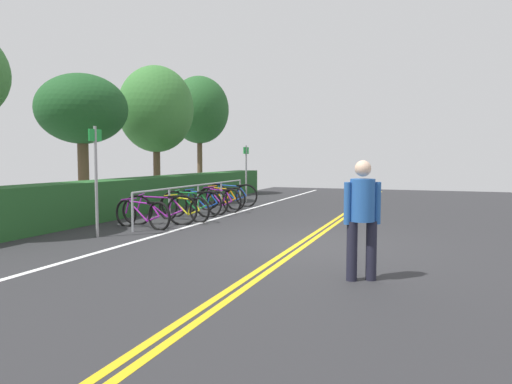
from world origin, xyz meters
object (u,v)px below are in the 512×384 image
(bicycle_3, at_px, (191,204))
(pedestrian, at_px, (362,212))
(bicycle_0, at_px, (142,214))
(bicycle_7, at_px, (231,195))
(bike_rack, at_px, (198,192))
(bicycle_1, at_px, (160,210))
(tree_extra, at_px, (199,110))
(bicycle_4, at_px, (202,202))
(tree_mid, at_px, (82,110))
(bicycle_5, at_px, (219,200))
(tree_far_right, at_px, (156,109))
(sign_post_near, at_px, (96,171))
(bicycle_2, at_px, (183,208))
(sign_post_far, at_px, (246,168))
(bicycle_6, at_px, (223,198))

(bicycle_3, xyz_separation_m, pedestrian, (-5.21, -5.24, 0.54))
(bicycle_0, height_order, pedestrian, pedestrian)
(bicycle_0, distance_m, bicycle_7, 5.27)
(bike_rack, height_order, pedestrian, pedestrian)
(bicycle_1, bearing_deg, tree_extra, 20.82)
(bicycle_4, bearing_deg, tree_mid, 104.08)
(bicycle_4, bearing_deg, bicycle_3, -176.58)
(bicycle_5, relative_size, tree_far_right, 0.35)
(tree_mid, bearing_deg, pedestrian, -120.25)
(bicycle_4, xyz_separation_m, tree_far_right, (2.20, 2.84, 2.93))
(bicycle_0, bearing_deg, bicycle_1, -7.15)
(bicycle_4, relative_size, pedestrian, 1.09)
(sign_post_near, bearing_deg, bicycle_2, -8.90)
(bicycle_1, relative_size, bicycle_2, 1.04)
(bicycle_2, bearing_deg, sign_post_far, 3.22)
(sign_post_near, height_order, sign_post_far, sign_post_near)
(pedestrian, bearing_deg, bike_rack, 43.17)
(bicycle_2, height_order, pedestrian, pedestrian)
(bicycle_6, distance_m, tree_extra, 6.74)
(bicycle_3, height_order, tree_mid, tree_mid)
(bicycle_6, distance_m, sign_post_near, 5.86)
(sign_post_near, xyz_separation_m, tree_far_right, (6.51, 2.63, 1.93))
(bicycle_5, distance_m, pedestrian, 8.43)
(pedestrian, bearing_deg, tree_extra, 34.84)
(tree_far_right, bearing_deg, sign_post_near, -158.01)
(bike_rack, bearing_deg, tree_extra, 26.37)
(bicycle_2, distance_m, bicycle_6, 2.97)
(bicycle_3, distance_m, pedestrian, 7.41)
(bicycle_3, xyz_separation_m, tree_extra, (7.07, 3.30, 3.29))
(bicycle_2, distance_m, pedestrian, 6.75)
(tree_extra, bearing_deg, pedestrian, -145.16)
(bicycle_1, relative_size, bicycle_7, 0.97)
(bicycle_2, distance_m, sign_post_near, 3.02)
(bike_rack, distance_m, tree_far_right, 4.69)
(tree_far_right, bearing_deg, bicycle_4, -127.79)
(bicycle_0, bearing_deg, bicycle_3, -2.25)
(bicycle_2, xyz_separation_m, tree_mid, (0.65, 3.64, 2.68))
(bike_rack, bearing_deg, sign_post_far, 1.95)
(bicycle_0, xyz_separation_m, sign_post_near, (-1.36, 0.17, 1.03))
(bicycle_2, distance_m, sign_post_far, 5.27)
(bicycle_5, height_order, tree_far_right, tree_far_right)
(bicycle_3, height_order, bicycle_4, bicycle_3)
(bicycle_0, xyz_separation_m, pedestrian, (-2.98, -5.33, 0.58))
(bicycle_3, xyz_separation_m, bicycle_4, (0.73, 0.04, -0.02))
(bicycle_3, height_order, tree_far_right, tree_far_right)
(bike_rack, xyz_separation_m, bicycle_3, (-0.35, 0.03, -0.29))
(bike_rack, height_order, bicycle_6, bike_rack)
(bicycle_0, distance_m, tree_mid, 4.78)
(bicycle_6, xyz_separation_m, sign_post_far, (2.21, 0.06, 0.89))
(bicycle_1, bearing_deg, sign_post_far, 0.95)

